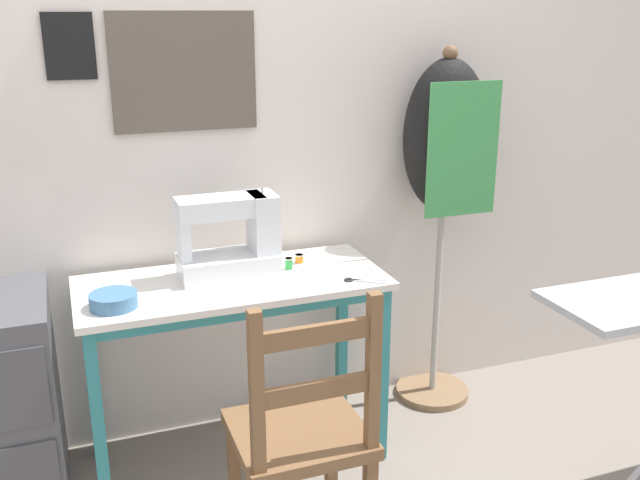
# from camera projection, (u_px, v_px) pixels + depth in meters

# --- Properties ---
(wall_back) EXTENTS (10.00, 0.07, 2.55)m
(wall_back) POSITION_uv_depth(u_px,v_px,m) (207.00, 114.00, 2.64)
(wall_back) COLOR silver
(wall_back) RESTS_ON ground_plane
(sewing_table) EXTENTS (1.09, 0.48, 0.73)m
(sewing_table) POSITION_uv_depth(u_px,v_px,m) (234.00, 307.00, 2.55)
(sewing_table) COLOR silver
(sewing_table) RESTS_ON ground_plane
(sewing_machine) EXTENTS (0.37, 0.18, 0.32)m
(sewing_machine) POSITION_uv_depth(u_px,v_px,m) (234.00, 238.00, 2.54)
(sewing_machine) COLOR white
(sewing_machine) RESTS_ON sewing_table
(fabric_bowl) EXTENTS (0.15, 0.15, 0.05)m
(fabric_bowl) POSITION_uv_depth(u_px,v_px,m) (113.00, 300.00, 2.29)
(fabric_bowl) COLOR teal
(fabric_bowl) RESTS_ON sewing_table
(scissors) EXTENTS (0.15, 0.10, 0.01)m
(scissors) POSITION_uv_depth(u_px,v_px,m) (359.00, 280.00, 2.52)
(scissors) COLOR silver
(scissors) RESTS_ON sewing_table
(thread_spool_near_machine) EXTENTS (0.04, 0.04, 0.04)m
(thread_spool_near_machine) POSITION_uv_depth(u_px,v_px,m) (289.00, 264.00, 2.63)
(thread_spool_near_machine) COLOR green
(thread_spool_near_machine) RESTS_ON sewing_table
(thread_spool_mid_table) EXTENTS (0.04, 0.04, 0.03)m
(thread_spool_mid_table) POSITION_uv_depth(u_px,v_px,m) (299.00, 259.00, 2.70)
(thread_spool_mid_table) COLOR orange
(thread_spool_mid_table) RESTS_ON sewing_table
(wooden_chair) EXTENTS (0.40, 0.38, 0.91)m
(wooden_chair) POSITION_uv_depth(u_px,v_px,m) (302.00, 435.00, 2.14)
(wooden_chair) COLOR brown
(wooden_chair) RESTS_ON ground_plane
(dress_form) EXTENTS (0.36, 0.32, 1.51)m
(dress_form) POSITION_uv_depth(u_px,v_px,m) (445.00, 152.00, 2.86)
(dress_form) COLOR #846647
(dress_form) RESTS_ON ground_plane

